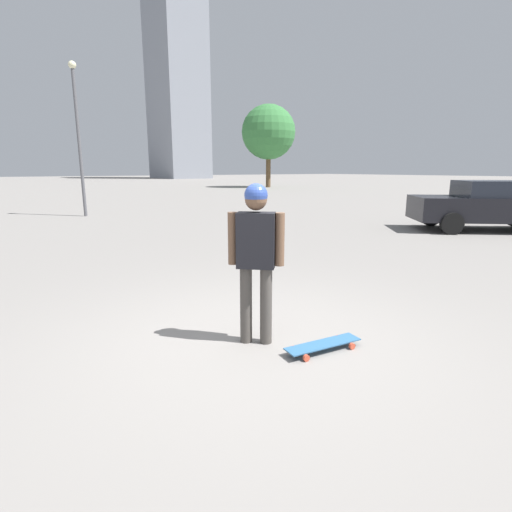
% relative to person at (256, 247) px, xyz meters
% --- Properties ---
extents(ground_plane, '(220.00, 220.00, 0.00)m').
position_rel_person_xyz_m(ground_plane, '(0.00, 0.00, -1.03)').
color(ground_plane, gray).
extents(person, '(0.42, 0.45, 1.66)m').
position_rel_person_xyz_m(person, '(0.00, 0.00, 0.00)').
color(person, '#4C4742').
rests_on(person, ground_plane).
extents(skateboard, '(0.33, 0.85, 0.08)m').
position_rel_person_xyz_m(skateboard, '(-0.56, -0.44, -0.96)').
color(skateboard, '#336693').
rests_on(skateboard, ground_plane).
extents(car_parked_near, '(4.09, 4.38, 1.47)m').
position_rel_person_xyz_m(car_parked_near, '(2.56, -10.17, -0.27)').
color(car_parked_near, black).
rests_on(car_parked_near, ground_plane).
extents(building_block_distant, '(12.43, 8.21, 34.82)m').
position_rel_person_xyz_m(building_block_distant, '(73.23, -32.04, 16.39)').
color(building_block_distant, gray).
rests_on(building_block_distant, ground_plane).
extents(tree_distant, '(5.30, 5.30, 8.02)m').
position_rel_person_xyz_m(tree_distant, '(29.76, -22.13, 4.32)').
color(tree_distant, brown).
rests_on(tree_distant, ground_plane).
extents(lamp_post, '(0.28, 0.28, 5.64)m').
position_rel_person_xyz_m(lamp_post, '(13.36, -1.14, 2.28)').
color(lamp_post, '#59595E').
rests_on(lamp_post, ground_plane).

